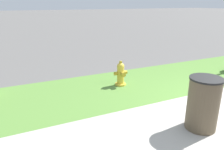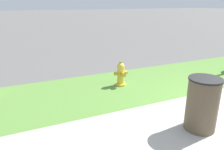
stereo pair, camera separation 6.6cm
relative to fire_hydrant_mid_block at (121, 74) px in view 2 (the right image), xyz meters
name	(u,v)px [view 2 (the right image)]	position (x,y,z in m)	size (l,w,h in m)	color
grass_verge	(169,78)	(1.50, -0.09, -0.30)	(18.00, 2.40, 0.01)	#568438
fire_hydrant_mid_block	(121,74)	(0.00, 0.00, 0.00)	(0.36, 0.33, 0.65)	gold
trash_bin	(202,104)	(0.30, -2.42, 0.16)	(0.54, 0.54, 0.93)	brown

